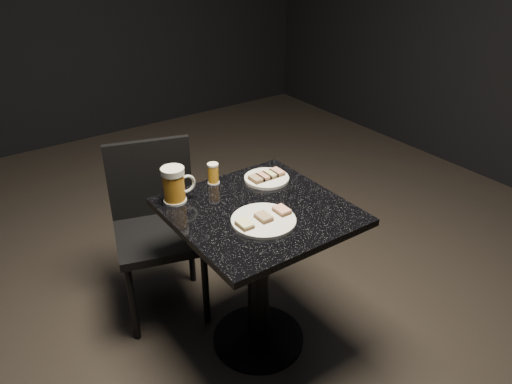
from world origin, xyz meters
TOP-DOWN VIEW (x-y plane):
  - floor at (0.00, 0.00)m, footprint 6.00×6.00m
  - plate_large at (-0.05, -0.10)m, footprint 0.26×0.26m
  - plate_small at (0.18, 0.19)m, footprint 0.21×0.21m
  - table at (0.00, 0.00)m, footprint 0.70×0.70m
  - beer_mug at (-0.25, 0.26)m, footprint 0.14×0.10m
  - beer_tumbler at (-0.04, 0.31)m, footprint 0.05×0.05m
  - chair at (-0.24, 0.54)m, footprint 0.52×0.52m
  - canapes_on_plate_large at (-0.05, -0.10)m, footprint 0.23×0.07m
  - canapes_on_plate_small at (0.18, 0.19)m, footprint 0.17×0.07m

SIDE VIEW (x-z plane):
  - floor at x=0.00m, z-range 0.00..0.00m
  - chair at x=-0.24m, z-range 0.06..0.94m
  - table at x=0.00m, z-range 0.13..0.88m
  - plate_large at x=-0.05m, z-range 0.75..0.76m
  - plate_small at x=0.18m, z-range 0.75..0.76m
  - canapes_on_plate_small at x=0.18m, z-range 0.76..0.78m
  - canapes_on_plate_large at x=-0.05m, z-range 0.76..0.78m
  - beer_tumbler at x=-0.04m, z-range 0.75..0.85m
  - beer_mug at x=-0.25m, z-range 0.75..0.91m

